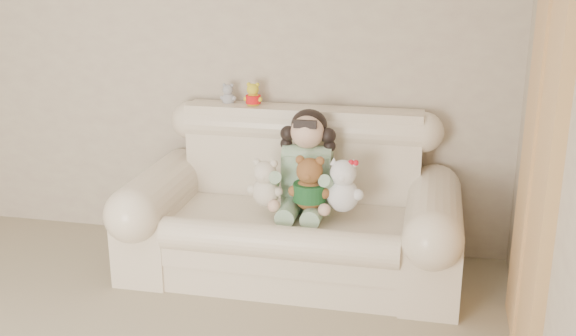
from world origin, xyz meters
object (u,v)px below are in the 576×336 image
(sofa, at_px, (291,199))
(seated_child, at_px, (307,160))
(brown_teddy, at_px, (310,178))
(cream_teddy, at_px, (266,178))
(white_cat, at_px, (343,180))

(sofa, xyz_separation_m, seated_child, (0.09, 0.08, 0.24))
(brown_teddy, xyz_separation_m, cream_teddy, (-0.28, 0.01, -0.02))
(seated_child, bearing_deg, cream_teddy, -142.45)
(sofa, height_order, brown_teddy, sofa)
(brown_teddy, relative_size, white_cat, 1.01)
(white_cat, distance_m, cream_teddy, 0.48)
(white_cat, xyz_separation_m, cream_teddy, (-0.48, -0.01, -0.02))
(sofa, bearing_deg, seated_child, 43.21)
(sofa, height_order, white_cat, sofa)
(sofa, xyz_separation_m, white_cat, (0.34, -0.10, 0.18))
(white_cat, relative_size, cream_teddy, 1.12)
(brown_teddy, bearing_deg, sofa, 143.07)
(seated_child, distance_m, brown_teddy, 0.21)
(sofa, distance_m, brown_teddy, 0.26)
(sofa, relative_size, brown_teddy, 5.25)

